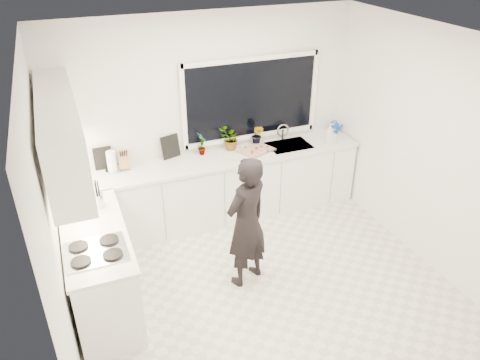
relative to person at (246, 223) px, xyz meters
name	(u,v)px	position (x,y,z in m)	size (l,w,h in m)	color
floor	(261,283)	(0.12, -0.14, -0.78)	(4.00, 3.50, 0.02)	beige
wall_back	(208,118)	(0.12, 1.62, 0.58)	(4.00, 0.02, 2.70)	white
wall_left	(50,221)	(-1.89, -0.14, 0.58)	(0.02, 3.50, 2.70)	white
wall_right	(425,147)	(2.13, -0.14, 0.58)	(0.02, 3.50, 2.70)	white
ceiling	(268,40)	(0.12, -0.14, 1.94)	(4.00, 3.50, 0.02)	white
window	(251,99)	(0.72, 1.59, 0.78)	(1.80, 0.02, 1.00)	black
base_cabinets_back	(217,190)	(0.12, 1.31, -0.33)	(3.92, 0.58, 0.88)	white
base_cabinets_left	(100,270)	(-1.55, 0.21, -0.33)	(0.58, 1.60, 0.88)	white
countertop_back	(217,159)	(0.12, 1.30, 0.13)	(3.94, 0.62, 0.04)	silver
countertop_left	(94,233)	(-1.55, 0.21, 0.13)	(0.62, 1.60, 0.04)	silver
upper_cabinets	(61,133)	(-1.67, 0.56, 1.08)	(0.34, 2.10, 0.70)	white
sink	(289,148)	(1.17, 1.31, 0.10)	(0.58, 0.42, 0.14)	silver
faucet	(283,132)	(1.17, 1.51, 0.26)	(0.03, 0.03, 0.22)	silver
stovetop	(95,251)	(-1.57, -0.14, 0.17)	(0.56, 0.48, 0.03)	black
person	(246,223)	(0.00, 0.00, 0.00)	(0.56, 0.37, 1.54)	black
pizza_tray	(256,151)	(0.67, 1.28, 0.17)	(0.44, 0.33, 0.03)	silver
pizza	(256,150)	(0.67, 1.28, 0.18)	(0.41, 0.29, 0.01)	#AA161B
watering_can	(334,128)	(1.97, 1.47, 0.22)	(0.14, 0.14, 0.13)	#1240AB
paper_towel_roll	(112,162)	(-1.17, 1.41, 0.28)	(0.11, 0.11, 0.26)	white
knife_block	(124,160)	(-1.02, 1.45, 0.26)	(0.13, 0.10, 0.22)	#9A6747
utensil_crock	(97,200)	(-1.44, 0.66, 0.23)	(0.13, 0.13, 0.16)	#B5B5BA
picture_frame_large	(103,158)	(-1.26, 1.55, 0.29)	(0.22, 0.02, 0.28)	black
picture_frame_small	(170,147)	(-0.41, 1.55, 0.30)	(0.25, 0.02, 0.30)	black
herb_plants	(231,139)	(0.39, 1.47, 0.30)	(0.97, 0.34, 0.31)	#26662D
soap_bottles	(330,134)	(1.72, 1.16, 0.28)	(0.17, 0.14, 0.29)	#D8BF66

